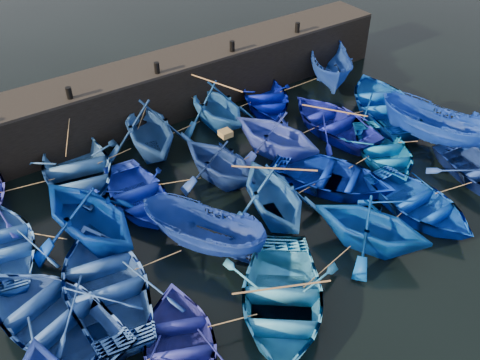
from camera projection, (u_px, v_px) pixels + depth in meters
ground at (291, 241)px, 19.00m from camera, size 120.00×120.00×0.00m
quay_wall at (151, 92)px, 25.04m from camera, size 26.00×2.50×2.50m
quay_top at (148, 67)px, 24.23m from camera, size 26.00×2.50×0.12m
bollard_1 at (69, 93)px, 21.66m from camera, size 0.24×0.24×0.50m
bollard_2 at (157, 68)px, 23.46m from camera, size 0.24×0.24×0.50m
bollard_3 at (232, 46)px, 25.26m from camera, size 0.24×0.24×0.50m
bollard_4 at (297, 27)px, 27.07m from camera, size 0.24×0.24×0.50m
boat_1 at (76, 170)px, 21.33m from camera, size 5.16×6.44×1.19m
boat_2 at (148, 128)px, 22.60m from camera, size 4.96×5.44×2.45m
boat_3 at (216, 105)px, 24.38m from camera, size 3.74×4.31×2.22m
boat_4 at (265, 98)px, 26.16m from camera, size 4.92×5.54×0.95m
boat_5 at (330, 66)px, 27.79m from camera, size 4.55×5.42×2.02m
boat_6 at (5, 245)px, 18.17m from camera, size 4.02×5.01×0.93m
boat_7 at (88, 213)px, 18.24m from camera, size 5.18×5.67×2.54m
boat_8 at (138, 195)px, 20.31m from camera, size 3.50×4.63×0.91m
boat_9 at (220, 160)px, 21.10m from camera, size 4.04×4.47×2.06m
boat_10 at (276, 133)px, 22.48m from camera, size 4.78×5.17×2.25m
boat_11 at (333, 121)px, 24.43m from camera, size 3.59×5.01×1.04m
boat_12 at (385, 104)px, 25.53m from camera, size 6.09×6.89×1.18m
boat_13 at (53, 315)px, 15.73m from camera, size 5.55×6.46×1.13m
boat_14 at (106, 283)px, 16.71m from camera, size 4.78×6.09×1.15m
boat_15 at (204, 233)px, 18.06m from camera, size 3.86×4.65×1.73m
boat_16 at (273, 194)px, 19.30m from camera, size 4.61×5.04×2.25m
boat_17 at (332, 177)px, 21.11m from camera, size 5.55×6.05×1.03m
boat_18 at (383, 151)px, 22.60m from camera, size 4.86×5.46×0.94m
boat_19 at (434, 127)px, 23.21m from camera, size 3.49×5.24×1.90m
boat_21 at (181, 344)px, 15.07m from camera, size 4.66×5.32×0.92m
boat_22 at (281, 300)px, 16.18m from camera, size 6.36×6.62×1.12m
boat_23 at (372, 224)px, 18.10m from camera, size 4.98×5.22×2.15m
boat_24 at (419, 204)px, 19.86m from camera, size 3.33×4.64×0.96m
wooden_crate at (226, 133)px, 20.53m from camera, size 0.45×0.43×0.24m
mooring_ropes at (215, 154)px, 21.74m from camera, size 18.10×11.78×2.10m
loose_oars at (276, 150)px, 20.54m from camera, size 10.69×12.30×1.27m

